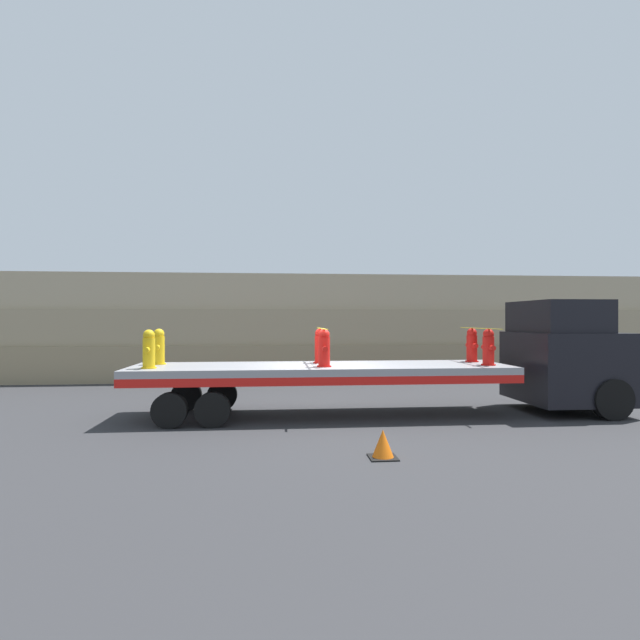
{
  "coord_description": "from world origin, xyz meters",
  "views": [
    {
      "loc": [
        -1.27,
        -12.75,
        2.47
      ],
      "look_at": [
        -0.05,
        0.0,
        2.47
      ],
      "focal_mm": 28.0,
      "sensor_mm": 36.0,
      "label": 1
    }
  ],
  "objects_px": {
    "fire_hydrant_yellow_near_0": "(149,349)",
    "traffic_cone": "(383,444)",
    "flatbed_trailer": "(304,374)",
    "fire_hydrant_yellow_far_0": "(159,347)",
    "fire_hydrant_red_near_2": "(488,348)",
    "fire_hydrant_red_far_1": "(320,346)",
    "fire_hydrant_red_far_2": "(472,345)",
    "fire_hydrant_red_near_1": "(324,348)",
    "truck_cab": "(568,356)"
  },
  "relations": [
    {
      "from": "fire_hydrant_yellow_near_0",
      "to": "fire_hydrant_red_far_2",
      "type": "bearing_deg",
      "value": 7.17
    },
    {
      "from": "flatbed_trailer",
      "to": "fire_hydrant_yellow_near_0",
      "type": "xyz_separation_m",
      "value": [
        -3.74,
        -0.53,
        0.68
      ]
    },
    {
      "from": "fire_hydrant_yellow_near_0",
      "to": "fire_hydrant_red_far_2",
      "type": "distance_m",
      "value": 8.48
    },
    {
      "from": "truck_cab",
      "to": "fire_hydrant_yellow_far_0",
      "type": "height_order",
      "value": "truck_cab"
    },
    {
      "from": "traffic_cone",
      "to": "truck_cab",
      "type": "bearing_deg",
      "value": 33.8
    },
    {
      "from": "fire_hydrant_red_far_1",
      "to": "fire_hydrant_red_near_2",
      "type": "distance_m",
      "value": 4.34
    },
    {
      "from": "fire_hydrant_yellow_near_0",
      "to": "fire_hydrant_red_near_2",
      "type": "xyz_separation_m",
      "value": [
        8.42,
        0.0,
        0.0
      ]
    },
    {
      "from": "truck_cab",
      "to": "flatbed_trailer",
      "type": "distance_m",
      "value": 7.16
    },
    {
      "from": "traffic_cone",
      "to": "fire_hydrant_red_far_2",
      "type": "bearing_deg",
      "value": 52.22
    },
    {
      "from": "fire_hydrant_yellow_near_0",
      "to": "fire_hydrant_red_near_1",
      "type": "bearing_deg",
      "value": 0.0
    },
    {
      "from": "fire_hydrant_red_near_1",
      "to": "fire_hydrant_red_far_2",
      "type": "bearing_deg",
      "value": 14.13
    },
    {
      "from": "flatbed_trailer",
      "to": "fire_hydrant_yellow_near_0",
      "type": "height_order",
      "value": "fire_hydrant_yellow_near_0"
    },
    {
      "from": "flatbed_trailer",
      "to": "fire_hydrant_yellow_far_0",
      "type": "relative_size",
      "value": 10.35
    },
    {
      "from": "fire_hydrant_yellow_near_0",
      "to": "fire_hydrant_red_far_1",
      "type": "xyz_separation_m",
      "value": [
        4.21,
        1.06,
        0.0
      ]
    },
    {
      "from": "fire_hydrant_red_far_1",
      "to": "fire_hydrant_yellow_far_0",
      "type": "bearing_deg",
      "value": 180.0
    },
    {
      "from": "truck_cab",
      "to": "fire_hydrant_red_far_1",
      "type": "distance_m",
      "value": 6.7
    },
    {
      "from": "fire_hydrant_yellow_far_0",
      "to": "fire_hydrant_red_far_2",
      "type": "height_order",
      "value": "same"
    },
    {
      "from": "traffic_cone",
      "to": "flatbed_trailer",
      "type": "bearing_deg",
      "value": 106.27
    },
    {
      "from": "fire_hydrant_red_near_1",
      "to": "traffic_cone",
      "type": "xyz_separation_m",
      "value": [
        0.7,
        -3.47,
        -1.52
      ]
    },
    {
      "from": "fire_hydrant_yellow_far_0",
      "to": "fire_hydrant_red_near_2",
      "type": "relative_size",
      "value": 1.0
    },
    {
      "from": "fire_hydrant_red_far_1",
      "to": "traffic_cone",
      "type": "height_order",
      "value": "fire_hydrant_red_far_1"
    },
    {
      "from": "flatbed_trailer",
      "to": "fire_hydrant_red_far_1",
      "type": "height_order",
      "value": "fire_hydrant_red_far_1"
    },
    {
      "from": "fire_hydrant_yellow_near_0",
      "to": "fire_hydrant_yellow_far_0",
      "type": "xyz_separation_m",
      "value": [
        0.0,
        1.06,
        0.0
      ]
    },
    {
      "from": "fire_hydrant_red_near_1",
      "to": "traffic_cone",
      "type": "distance_m",
      "value": 3.85
    },
    {
      "from": "fire_hydrant_yellow_far_0",
      "to": "fire_hydrant_red_near_2",
      "type": "distance_m",
      "value": 8.48
    },
    {
      "from": "fire_hydrant_red_far_1",
      "to": "fire_hydrant_yellow_near_0",
      "type": "bearing_deg",
      "value": -165.87
    },
    {
      "from": "truck_cab",
      "to": "fire_hydrant_red_near_1",
      "type": "xyz_separation_m",
      "value": [
        -6.67,
        -0.53,
        0.27
      ]
    },
    {
      "from": "fire_hydrant_yellow_near_0",
      "to": "traffic_cone",
      "type": "bearing_deg",
      "value": -35.28
    },
    {
      "from": "fire_hydrant_red_near_2",
      "to": "traffic_cone",
      "type": "xyz_separation_m",
      "value": [
        -3.51,
        -3.47,
        -1.52
      ]
    },
    {
      "from": "fire_hydrant_red_near_1",
      "to": "fire_hydrant_red_far_2",
      "type": "distance_m",
      "value": 4.34
    },
    {
      "from": "fire_hydrant_red_near_2",
      "to": "fire_hydrant_red_far_1",
      "type": "bearing_deg",
      "value": 165.87
    },
    {
      "from": "flatbed_trailer",
      "to": "fire_hydrant_red_near_1",
      "type": "relative_size",
      "value": 10.35
    },
    {
      "from": "fire_hydrant_yellow_far_0",
      "to": "truck_cab",
      "type": "bearing_deg",
      "value": -2.79
    },
    {
      "from": "flatbed_trailer",
      "to": "traffic_cone",
      "type": "relative_size",
      "value": 18.9
    },
    {
      "from": "flatbed_trailer",
      "to": "fire_hydrant_red_near_2",
      "type": "height_order",
      "value": "fire_hydrant_red_near_2"
    },
    {
      "from": "fire_hydrant_yellow_far_0",
      "to": "fire_hydrant_red_near_2",
      "type": "bearing_deg",
      "value": -7.17
    },
    {
      "from": "truck_cab",
      "to": "traffic_cone",
      "type": "height_order",
      "value": "truck_cab"
    },
    {
      "from": "fire_hydrant_yellow_near_0",
      "to": "fire_hydrant_red_near_2",
      "type": "height_order",
      "value": "same"
    },
    {
      "from": "fire_hydrant_red_near_1",
      "to": "fire_hydrant_red_far_2",
      "type": "xyz_separation_m",
      "value": [
        4.21,
        1.06,
        0.0
      ]
    },
    {
      "from": "flatbed_trailer",
      "to": "fire_hydrant_red_near_2",
      "type": "relative_size",
      "value": 10.35
    },
    {
      "from": "fire_hydrant_yellow_far_0",
      "to": "fire_hydrant_red_near_2",
      "type": "height_order",
      "value": "same"
    },
    {
      "from": "truck_cab",
      "to": "fire_hydrant_red_near_1",
      "type": "bearing_deg",
      "value": -175.46
    },
    {
      "from": "fire_hydrant_red_far_1",
      "to": "fire_hydrant_red_near_2",
      "type": "relative_size",
      "value": 1.0
    },
    {
      "from": "traffic_cone",
      "to": "fire_hydrant_yellow_far_0",
      "type": "bearing_deg",
      "value": 137.28
    },
    {
      "from": "truck_cab",
      "to": "traffic_cone",
      "type": "relative_size",
      "value": 5.86
    },
    {
      "from": "fire_hydrant_red_far_2",
      "to": "fire_hydrant_yellow_far_0",
      "type": "bearing_deg",
      "value": 180.0
    },
    {
      "from": "fire_hydrant_yellow_far_0",
      "to": "traffic_cone",
      "type": "relative_size",
      "value": 1.83
    },
    {
      "from": "fire_hydrant_red_far_1",
      "to": "fire_hydrant_red_far_2",
      "type": "distance_m",
      "value": 4.21
    },
    {
      "from": "fire_hydrant_red_near_1",
      "to": "fire_hydrant_red_near_2",
      "type": "bearing_deg",
      "value": 0.0
    },
    {
      "from": "fire_hydrant_yellow_far_0",
      "to": "fire_hydrant_red_far_2",
      "type": "xyz_separation_m",
      "value": [
        8.42,
        0.0,
        0.0
      ]
    }
  ]
}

